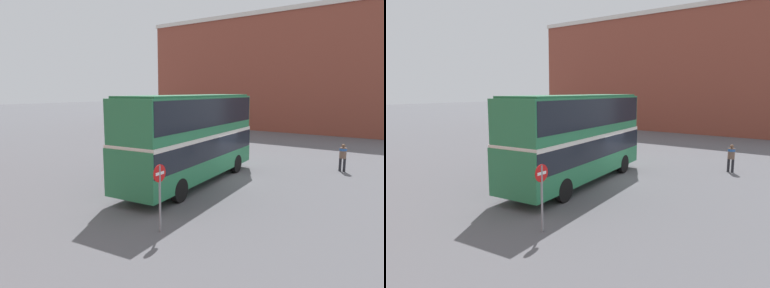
# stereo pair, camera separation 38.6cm
# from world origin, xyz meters

# --- Properties ---
(ground_plane) EXTENTS (240.00, 240.00, 0.00)m
(ground_plane) POSITION_xyz_m (0.00, 0.00, 0.00)
(ground_plane) COLOR #5B5B60
(building_row_right) EXTENTS (8.84, 33.12, 14.36)m
(building_row_right) POSITION_xyz_m (26.80, 8.64, 7.19)
(building_row_right) COLOR brown
(building_row_right) RESTS_ON ground_plane
(double_decker_bus) EXTENTS (10.64, 3.60, 4.68)m
(double_decker_bus) POSITION_xyz_m (-1.98, 1.28, 2.69)
(double_decker_bus) COLOR #287A4C
(double_decker_bus) RESTS_ON ground_plane
(pedestrian_foreground) EXTENTS (0.50, 0.50, 1.70)m
(pedestrian_foreground) POSITION_xyz_m (5.48, -4.70, 1.04)
(pedestrian_foreground) COLOR #232328
(pedestrian_foreground) RESTS_ON ground_plane
(no_entry_sign) EXTENTS (0.62, 0.08, 2.41)m
(no_entry_sign) POSITION_xyz_m (-7.93, -1.62, 1.62)
(no_entry_sign) COLOR gray
(no_entry_sign) RESTS_ON ground_plane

